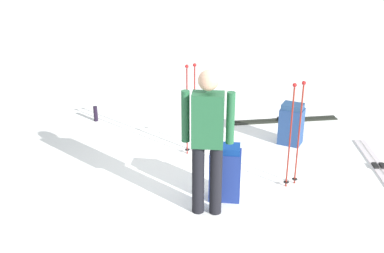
# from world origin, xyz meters

# --- Properties ---
(ground_plane) EXTENTS (80.00, 80.00, 0.00)m
(ground_plane) POSITION_xyz_m (0.00, 0.00, 0.00)
(ground_plane) COLOR white
(skier_standing) EXTENTS (0.54, 0.33, 1.70)m
(skier_standing) POSITION_xyz_m (0.08, 0.90, 0.95)
(skier_standing) COLOR black
(skier_standing) RESTS_ON ground_plane
(ski_pair_near) EXTENTS (1.91, 0.42, 0.05)m
(ski_pair_near) POSITION_xyz_m (-2.00, -1.41, 0.01)
(ski_pair_near) COLOR black
(ski_pair_near) RESTS_ON ground_plane
(ski_pair_far) EXTENTS (0.68, 1.74, 0.05)m
(ski_pair_far) POSITION_xyz_m (-2.52, 0.50, 0.01)
(ski_pair_far) COLOR silver
(ski_pair_far) RESTS_ON ground_plane
(backpack_large_dark) EXTENTS (0.43, 0.42, 0.64)m
(backpack_large_dark) POSITION_xyz_m (-1.71, -0.56, 0.31)
(backpack_large_dark) COLOR navy
(backpack_large_dark) RESTS_ON ground_plane
(backpack_bright) EXTENTS (0.44, 0.37, 0.70)m
(backpack_bright) POSITION_xyz_m (-0.22, 0.66, 0.34)
(backpack_bright) COLOR navy
(backpack_bright) RESTS_ON ground_plane
(ski_poles_planted_near) EXTENTS (0.21, 0.11, 1.38)m
(ski_poles_planted_near) POSITION_xyz_m (-1.14, 0.59, 0.76)
(ski_poles_planted_near) COLOR maroon
(ski_poles_planted_near) RESTS_ON ground_plane
(ski_poles_planted_far) EXTENTS (0.19, 0.11, 1.34)m
(ski_poles_planted_far) POSITION_xyz_m (-0.17, -0.66, 0.74)
(ski_poles_planted_far) COLOR maroon
(ski_poles_planted_far) RESTS_ON ground_plane
(thermos_bottle) EXTENTS (0.07, 0.07, 0.26)m
(thermos_bottle) POSITION_xyz_m (1.06, -2.27, 0.13)
(thermos_bottle) COLOR black
(thermos_bottle) RESTS_ON ground_plane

